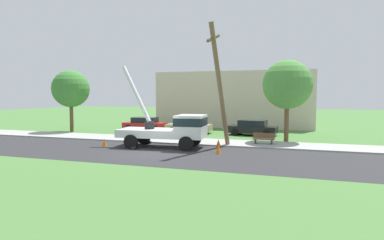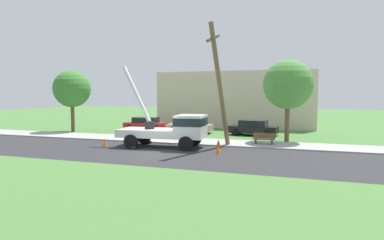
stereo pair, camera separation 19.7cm
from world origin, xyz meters
The scene contains 15 objects.
ground_plane centered at (0.00, 12.00, 0.00)m, with size 120.00×120.00×0.00m, color #477538.
road_asphalt centered at (0.00, 0.00, 0.00)m, with size 80.00×7.82×0.01m, color #2B2B2D.
sidewalk_strip centered at (0.00, 5.58, 0.05)m, with size 80.00×3.34×0.10m, color #9E9E99.
utility_truck centered at (0.47, 2.39, 1.41)m, with size 6.93×3.24×5.98m.
leaning_utility_pole centered at (3.69, 3.02, 4.39)m, with size 0.91×3.66×8.59m.
traffic_cone_ahead centered at (4.12, 0.95, 0.28)m, with size 0.36×0.36×0.56m, color orange.
traffic_cone_behind centered at (-4.58, 1.46, 0.28)m, with size 0.36×0.36×0.56m, color orange.
traffic_cone_curbside centered at (3.44, 3.79, 0.28)m, with size 0.36×0.36×0.56m, color orange.
parked_sedan_red centered at (-6.38, 11.79, 0.71)m, with size 4.48×2.15×1.42m.
parked_sedan_tan centered at (-1.34, 11.26, 0.71)m, with size 4.47×2.15×1.42m.
parked_sedan_black centered at (4.85, 11.37, 0.71)m, with size 4.54×2.27×1.42m.
park_bench centered at (6.47, 5.65, 0.46)m, with size 1.60×0.45×0.90m.
roadside_tree_near centered at (8.00, 8.05, 4.55)m, with size 3.90×3.90×6.53m.
roadside_tree_far centered at (-13.05, 8.67, 4.33)m, with size 3.71×3.71×6.21m.
lowrise_building_backdrop centered at (1.58, 19.92, 3.20)m, with size 18.00×6.00×6.40m, color beige.
Camera 2 is at (9.23, -19.48, 3.79)m, focal length 31.15 mm.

